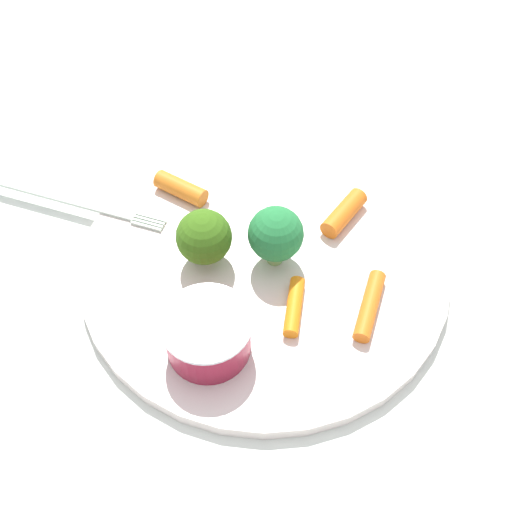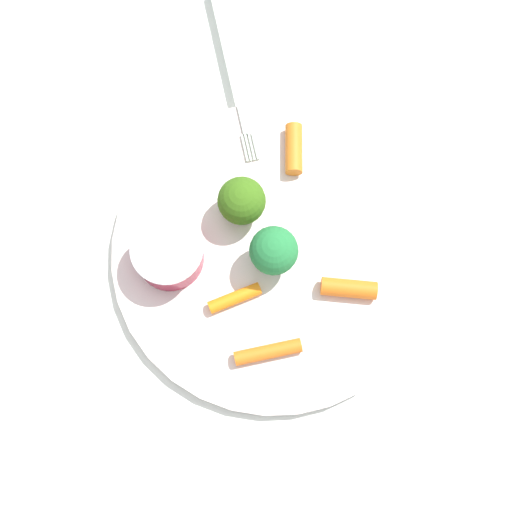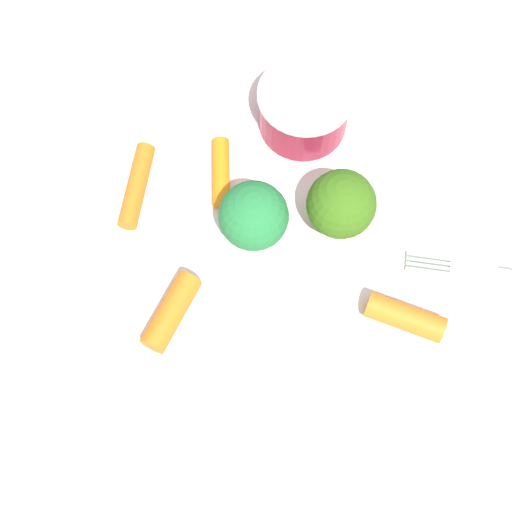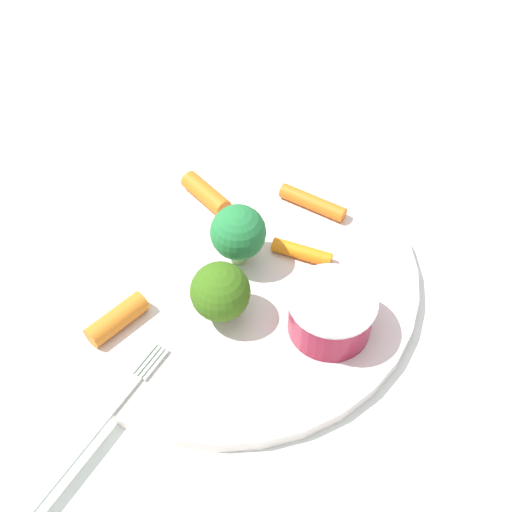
{
  "view_description": "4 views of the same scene",
  "coord_description": "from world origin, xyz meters",
  "px_view_note": "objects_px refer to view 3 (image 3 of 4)",
  "views": [
    {
      "loc": [
        -0.16,
        0.24,
        0.39
      ],
      "look_at": [
        -0.0,
        0.01,
        0.03
      ],
      "focal_mm": 41.06,
      "sensor_mm": 36.0,
      "label": 1
    },
    {
      "loc": [
        -0.17,
        0.01,
        0.64
      ],
      "look_at": [
        -0.01,
        0.02,
        0.03
      ],
      "focal_mm": 49.49,
      "sensor_mm": 36.0,
      "label": 2
    },
    {
      "loc": [
        0.07,
        -0.16,
        0.42
      ],
      "look_at": [
        -0.0,
        -0.02,
        0.02
      ],
      "focal_mm": 48.22,
      "sensor_mm": 36.0,
      "label": 3
    },
    {
      "loc": [
        0.2,
        0.25,
        0.4
      ],
      "look_at": [
        -0.01,
        0.02,
        0.03
      ],
      "focal_mm": 44.53,
      "sensor_mm": 36.0,
      "label": 4
    }
  ],
  "objects_px": {
    "carrot_stick_2": "(171,312)",
    "carrot_stick_0": "(134,190)",
    "carrot_stick_1": "(405,317)",
    "carrot_stick_3": "(221,172)",
    "sauce_cup": "(304,109)",
    "plate": "(267,247)",
    "broccoli_floret_1": "(341,204)",
    "broccoli_floret_0": "(254,215)"
  },
  "relations": [
    {
      "from": "broccoli_floret_1",
      "to": "carrot_stick_1",
      "type": "distance_m",
      "value": 0.08
    },
    {
      "from": "sauce_cup",
      "to": "carrot_stick_2",
      "type": "height_order",
      "value": "sauce_cup"
    },
    {
      "from": "carrot_stick_1",
      "to": "carrot_stick_0",
      "type": "bearing_deg",
      "value": 176.96
    },
    {
      "from": "sauce_cup",
      "to": "carrot_stick_0",
      "type": "bearing_deg",
      "value": -129.67
    },
    {
      "from": "plate",
      "to": "broccoli_floret_0",
      "type": "height_order",
      "value": "broccoli_floret_0"
    },
    {
      "from": "broccoli_floret_0",
      "to": "broccoli_floret_1",
      "type": "xyz_separation_m",
      "value": [
        0.05,
        0.03,
        -0.0
      ]
    },
    {
      "from": "broccoli_floret_0",
      "to": "broccoli_floret_1",
      "type": "bearing_deg",
      "value": 33.49
    },
    {
      "from": "sauce_cup",
      "to": "carrot_stick_1",
      "type": "distance_m",
      "value": 0.16
    },
    {
      "from": "sauce_cup",
      "to": "carrot_stick_1",
      "type": "bearing_deg",
      "value": -43.77
    },
    {
      "from": "broccoli_floret_0",
      "to": "carrot_stick_2",
      "type": "bearing_deg",
      "value": -109.09
    },
    {
      "from": "carrot_stick_0",
      "to": "carrot_stick_2",
      "type": "xyz_separation_m",
      "value": [
        0.06,
        -0.07,
        0.0
      ]
    },
    {
      "from": "carrot_stick_0",
      "to": "broccoli_floret_0",
      "type": "bearing_deg",
      "value": 3.16
    },
    {
      "from": "broccoli_floret_0",
      "to": "carrot_stick_1",
      "type": "height_order",
      "value": "broccoli_floret_0"
    },
    {
      "from": "carrot_stick_0",
      "to": "carrot_stick_2",
      "type": "bearing_deg",
      "value": -47.12
    },
    {
      "from": "plate",
      "to": "carrot_stick_3",
      "type": "xyz_separation_m",
      "value": [
        -0.05,
        0.03,
        0.01
      ]
    },
    {
      "from": "plate",
      "to": "sauce_cup",
      "type": "height_order",
      "value": "sauce_cup"
    },
    {
      "from": "carrot_stick_1",
      "to": "carrot_stick_2",
      "type": "relative_size",
      "value": 0.97
    },
    {
      "from": "plate",
      "to": "carrot_stick_0",
      "type": "relative_size",
      "value": 5.01
    },
    {
      "from": "broccoli_floret_1",
      "to": "carrot_stick_1",
      "type": "height_order",
      "value": "broccoli_floret_1"
    },
    {
      "from": "carrot_stick_1",
      "to": "broccoli_floret_1",
      "type": "bearing_deg",
      "value": 143.95
    },
    {
      "from": "broccoli_floret_1",
      "to": "carrot_stick_0",
      "type": "bearing_deg",
      "value": -165.07
    },
    {
      "from": "carrot_stick_0",
      "to": "carrot_stick_2",
      "type": "height_order",
      "value": "carrot_stick_2"
    },
    {
      "from": "sauce_cup",
      "to": "carrot_stick_1",
      "type": "relative_size",
      "value": 1.33
    },
    {
      "from": "plate",
      "to": "carrot_stick_2",
      "type": "distance_m",
      "value": 0.08
    },
    {
      "from": "carrot_stick_0",
      "to": "broccoli_floret_1",
      "type": "bearing_deg",
      "value": 14.93
    },
    {
      "from": "sauce_cup",
      "to": "carrot_stick_0",
      "type": "relative_size",
      "value": 1.07
    },
    {
      "from": "broccoli_floret_1",
      "to": "carrot_stick_3",
      "type": "bearing_deg",
      "value": 179.15
    },
    {
      "from": "carrot_stick_2",
      "to": "carrot_stick_0",
      "type": "bearing_deg",
      "value": 132.88
    },
    {
      "from": "carrot_stick_1",
      "to": "carrot_stick_3",
      "type": "bearing_deg",
      "value": 162.41
    },
    {
      "from": "plate",
      "to": "broccoli_floret_1",
      "type": "relative_size",
      "value": 5.89
    },
    {
      "from": "plate",
      "to": "carrot_stick_0",
      "type": "distance_m",
      "value": 0.1
    },
    {
      "from": "carrot_stick_2",
      "to": "carrot_stick_1",
      "type": "bearing_deg",
      "value": 22.76
    },
    {
      "from": "broccoli_floret_0",
      "to": "plate",
      "type": "bearing_deg",
      "value": -5.85
    },
    {
      "from": "plate",
      "to": "carrot_stick_0",
      "type": "xyz_separation_m",
      "value": [
        -0.09,
        -0.0,
        0.01
      ]
    },
    {
      "from": "carrot_stick_3",
      "to": "carrot_stick_0",
      "type": "bearing_deg",
      "value": -142.18
    },
    {
      "from": "broccoli_floret_0",
      "to": "carrot_stick_0",
      "type": "distance_m",
      "value": 0.09
    },
    {
      "from": "broccoli_floret_1",
      "to": "carrot_stick_1",
      "type": "relative_size",
      "value": 1.06
    },
    {
      "from": "broccoli_floret_0",
      "to": "broccoli_floret_1",
      "type": "distance_m",
      "value": 0.05
    },
    {
      "from": "broccoli_floret_1",
      "to": "carrot_stick_1",
      "type": "bearing_deg",
      "value": -36.05
    },
    {
      "from": "broccoli_floret_0",
      "to": "carrot_stick_3",
      "type": "bearing_deg",
      "value": 140.91
    },
    {
      "from": "broccoli_floret_1",
      "to": "carrot_stick_0",
      "type": "relative_size",
      "value": 0.85
    },
    {
      "from": "carrot_stick_2",
      "to": "plate",
      "type": "bearing_deg",
      "value": 63.72
    }
  ]
}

